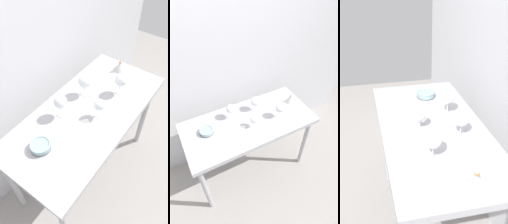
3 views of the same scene
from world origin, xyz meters
TOP-DOWN VIEW (x-y plane):
  - ground_plane at (0.00, 0.00)m, footprint 6.00×6.00m
  - back_wall at (0.00, 0.49)m, footprint 3.80×0.04m
  - steel_counter at (0.00, -0.01)m, footprint 1.40×0.65m
  - wine_glass_near_center at (0.01, -0.10)m, footprint 0.08×0.08m
  - wine_glass_far_left at (-0.14, 0.13)m, footprint 0.10×0.10m
  - wine_glass_far_right at (0.14, 0.13)m, footprint 0.10×0.10m
  - wine_glass_near_right at (0.32, -0.09)m, footprint 0.10×0.10m
  - tasting_sheet_upper at (-0.20, -0.09)m, footprint 0.27×0.28m
  - tasting_bowl at (-0.45, 0.05)m, footprint 0.14×0.14m
  - decanter_funnel at (0.58, 0.05)m, footprint 0.12×0.12m

SIDE VIEW (x-z plane):
  - ground_plane at x=0.00m, z-range 0.00..0.00m
  - steel_counter at x=0.00m, z-range 0.34..1.24m
  - tasting_sheet_upper at x=-0.20m, z-range 0.90..0.90m
  - tasting_bowl at x=-0.45m, z-range 0.90..0.95m
  - decanter_funnel at x=0.58m, z-range 0.87..1.00m
  - wine_glass_near_center at x=0.01m, z-range 0.93..1.08m
  - wine_glass_far_right at x=0.14m, z-range 0.93..1.11m
  - wine_glass_near_right at x=0.32m, z-range 0.93..1.11m
  - wine_glass_far_left at x=-0.14m, z-range 0.94..1.12m
  - back_wall at x=0.00m, z-range 0.00..2.60m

